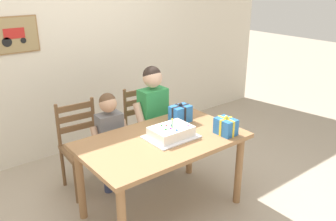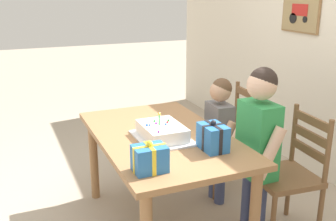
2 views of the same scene
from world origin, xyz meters
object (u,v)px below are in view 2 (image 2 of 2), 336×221
chair_left (231,137)px  child_younger (219,129)px  birthday_cake (162,132)px  dining_table (162,148)px  chair_right (289,174)px  gift_box_red_large (213,137)px  child_older (258,137)px  gift_box_beside_cake (150,159)px

chair_left → child_younger: 0.35m
chair_left → birthday_cake: bearing=-61.1°
birthday_cake → dining_table: bearing=158.6°
dining_table → birthday_cake: bearing=-21.4°
chair_left → chair_right: bearing=-0.0°
child_younger → gift_box_red_large: bearing=-33.5°
dining_table → chair_right: 0.93m
child_older → child_younger: bearing=180.0°
chair_right → child_younger: 0.67m
birthday_cake → chair_right: bearing=69.4°
gift_box_red_large → dining_table: bearing=-152.3°
birthday_cake → chair_left: size_ratio=0.48×
birthday_cake → gift_box_red_large: gift_box_red_large is taller
chair_left → child_younger: bearing=-51.8°
birthday_cake → child_younger: size_ratio=0.41×
dining_table → gift_box_beside_cake: gift_box_beside_cake is taller
dining_table → gift_box_beside_cake: (0.51, -0.28, 0.18)m
birthday_cake → child_older: 0.66m
birthday_cake → gift_box_beside_cake: size_ratio=2.30×
gift_box_beside_cake → chair_right: 1.16m
gift_box_red_large → child_older: child_older is taller
gift_box_beside_cake → chair_left: (-0.90, 1.10, -0.36)m
birthday_cake → child_older: size_ratio=0.35×
child_younger → dining_table: bearing=-70.7°
dining_table → child_younger: (-0.20, 0.58, -0.00)m
child_younger → birthday_cake: bearing=-65.3°
birthday_cake → child_younger: 0.69m
gift_box_beside_cake → chair_left: gift_box_beside_cake is taller
gift_box_red_large → chair_right: (0.02, 0.62, -0.37)m
chair_left → child_younger: child_younger is taller
gift_box_beside_cake → chair_right: gift_box_beside_cake is taller
gift_box_beside_cake → child_younger: child_younger is taller
child_older → child_younger: child_older is taller
gift_box_red_large → chair_left: gift_box_red_large is taller
dining_table → gift_box_beside_cake: bearing=-28.8°
gift_box_red_large → gift_box_beside_cake: 0.50m
dining_table → gift_box_beside_cake: 0.61m
birthday_cake → child_older: child_older is taller
chair_right → child_older: child_older is taller
gift_box_red_large → gift_box_beside_cake: gift_box_red_large is taller
dining_table → child_older: (0.32, 0.58, 0.11)m
chair_left → gift_box_red_large: bearing=-39.0°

